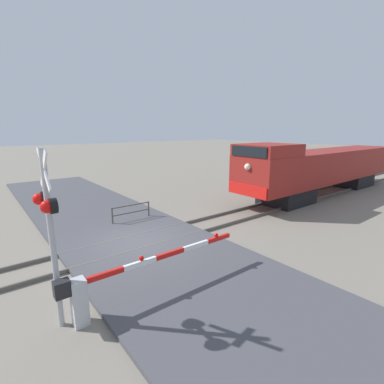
# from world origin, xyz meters

# --- Properties ---
(ground_plane) EXTENTS (160.00, 160.00, 0.00)m
(ground_plane) POSITION_xyz_m (0.00, 0.00, 0.00)
(ground_plane) COLOR gray
(rail_track_left) EXTENTS (0.08, 80.00, 0.15)m
(rail_track_left) POSITION_xyz_m (-0.72, 0.00, 0.07)
(rail_track_left) COLOR #59544C
(rail_track_left) RESTS_ON ground_plane
(rail_track_right) EXTENTS (0.08, 80.00, 0.15)m
(rail_track_right) POSITION_xyz_m (0.72, 0.00, 0.07)
(rail_track_right) COLOR #59544C
(rail_track_right) RESTS_ON ground_plane
(road_surface) EXTENTS (36.00, 6.00, 0.15)m
(road_surface) POSITION_xyz_m (0.00, 0.00, 0.07)
(road_surface) COLOR #47474C
(road_surface) RESTS_ON ground_plane
(locomotive) EXTENTS (2.85, 17.24, 3.88)m
(locomotive) POSITION_xyz_m (0.00, 14.94, 1.98)
(locomotive) COLOR black
(locomotive) RESTS_ON ground_plane
(crossing_signal) EXTENTS (1.18, 0.33, 4.38)m
(crossing_signal) POSITION_xyz_m (3.36, -3.88, 2.75)
(crossing_signal) COLOR #ADADB2
(crossing_signal) RESTS_ON ground_plane
(crossing_gate) EXTENTS (0.36, 5.67, 1.33)m
(crossing_gate) POSITION_xyz_m (3.63, -2.79, 0.82)
(crossing_gate) COLOR silver
(crossing_gate) RESTS_ON ground_plane
(guard_railing) EXTENTS (0.08, 2.12, 0.95)m
(guard_railing) POSITION_xyz_m (-2.74, 1.05, 0.61)
(guard_railing) COLOR #4C4742
(guard_railing) RESTS_ON ground_plane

